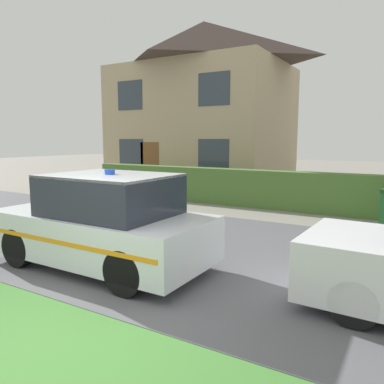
# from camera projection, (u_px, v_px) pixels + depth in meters

# --- Properties ---
(ground_plane) EXTENTS (80.00, 80.00, 0.00)m
(ground_plane) POSITION_uv_depth(u_px,v_px,m) (50.00, 341.00, 4.15)
(ground_plane) COLOR gray
(road_strip) EXTENTS (28.00, 6.31, 0.01)m
(road_strip) POSITION_uv_depth(u_px,v_px,m) (213.00, 251.00, 7.47)
(road_strip) COLOR #5B5B60
(road_strip) RESTS_ON ground
(lawn_verge) EXTENTS (28.00, 1.80, 0.01)m
(lawn_verge) POSITION_uv_depth(u_px,v_px,m) (38.00, 347.00, 4.01)
(lawn_verge) COLOR #478438
(lawn_verge) RESTS_ON ground
(garden_hedge) EXTENTS (12.74, 0.60, 1.23)m
(garden_hedge) POSITION_uv_depth(u_px,v_px,m) (251.00, 188.00, 12.43)
(garden_hedge) COLOR #4C7233
(garden_hedge) RESTS_ON ground
(police_car) EXTENTS (3.91, 1.80, 1.71)m
(police_car) POSITION_uv_depth(u_px,v_px,m) (104.00, 223.00, 6.46)
(police_car) COLOR black
(police_car) RESTS_ON road_strip
(house_left) EXTENTS (8.16, 6.32, 7.84)m
(house_left) POSITION_uv_depth(u_px,v_px,m) (203.00, 103.00, 18.44)
(house_left) COLOR tan
(house_left) RESTS_ON ground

